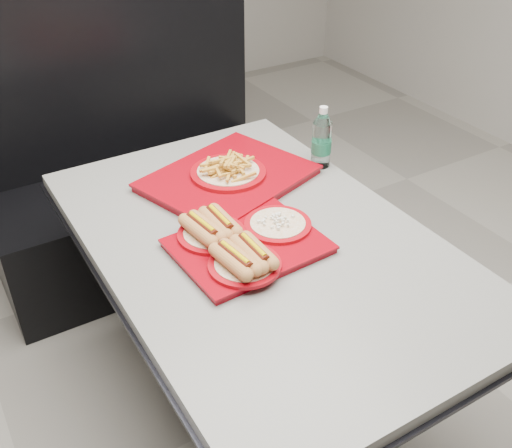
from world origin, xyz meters
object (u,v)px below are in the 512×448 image
diner_table (261,282)px  water_bottle (322,141)px  booth_bench (135,180)px  tray_near (242,242)px  tray_far (228,174)px

diner_table → water_bottle: water_bottle is taller
diner_table → water_bottle: 0.55m
diner_table → booth_bench: (0.00, 1.09, -0.18)m
booth_bench → tray_near: booth_bench is taller
diner_table → tray_near: bearing=-161.2°
tray_near → water_bottle: size_ratio=1.95×
diner_table → tray_far: 0.39m
diner_table → tray_far: bearing=77.4°
water_bottle → tray_near: bearing=-148.7°
diner_table → booth_bench: 1.11m
tray_near → water_bottle: water_bottle is taller
tray_near → diner_table: bearing=18.8°
tray_near → tray_far: (0.15, 0.36, -0.00)m
booth_bench → tray_near: 1.19m
diner_table → water_bottle: size_ratio=6.50×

